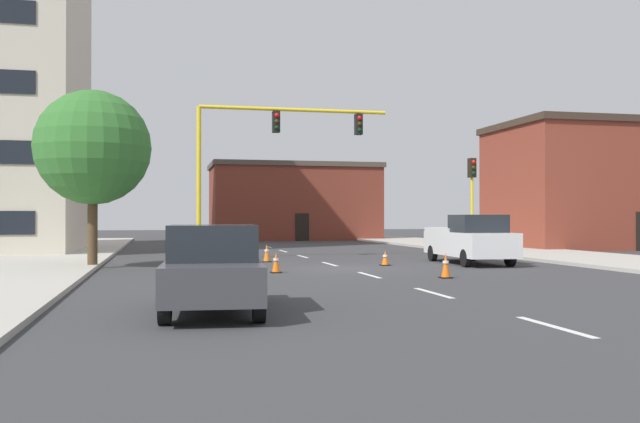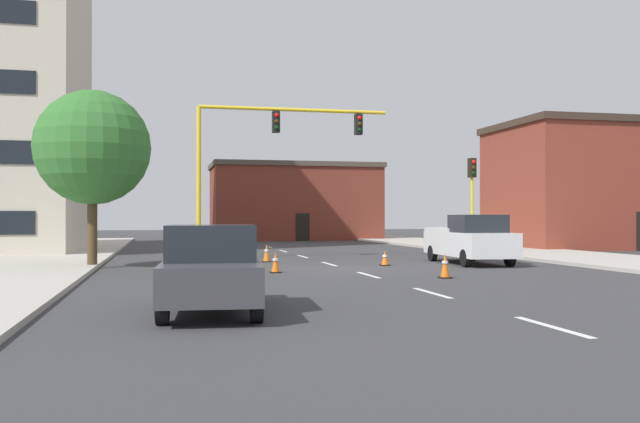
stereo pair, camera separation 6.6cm
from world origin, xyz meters
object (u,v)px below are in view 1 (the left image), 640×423
traffic_light_pole_right (472,184)px  traffic_cone_roadside_a (276,263)px  traffic_cone_roadside_c (385,258)px  traffic_signal_gantry (227,209)px  pickup_truck_white (470,240)px  tree_left_near (93,148)px  traffic_cone_roadside_b (446,266)px  sedan_dark_gray_near_left (213,268)px  traffic_cone_roadside_d (267,253)px

traffic_light_pole_right → traffic_cone_roadside_a: bearing=-143.1°
traffic_cone_roadside_c → traffic_cone_roadside_a: bearing=-151.6°
traffic_signal_gantry → traffic_cone_roadside_a: traffic_signal_gantry is taller
pickup_truck_white → traffic_cone_roadside_a: 8.90m
tree_left_near → traffic_cone_roadside_b: size_ratio=8.38×
pickup_truck_white → traffic_cone_roadside_a: pickup_truck_white is taller
tree_left_near → pickup_truck_white: (14.70, -0.75, -3.49)m
tree_left_near → traffic_cone_roadside_a: tree_left_near is taller
traffic_light_pole_right → traffic_cone_roadside_b: (-6.31, -11.56, -3.14)m
traffic_light_pole_right → sedan_dark_gray_near_left: traffic_light_pole_right is taller
traffic_cone_roadside_b → traffic_cone_roadside_c: 5.77m
traffic_signal_gantry → tree_left_near: (-5.31, -3.93, 2.19)m
sedan_dark_gray_near_left → traffic_cone_roadside_a: bearing=73.4°
traffic_light_pole_right → pickup_truck_white: 6.66m
tree_left_near → pickup_truck_white: 15.13m
sedan_dark_gray_near_left → traffic_cone_roadside_c: sedan_dark_gray_near_left is taller
traffic_light_pole_right → traffic_cone_roadside_a: (-11.12, -8.35, -3.18)m
traffic_cone_roadside_a → traffic_cone_roadside_d: bearing=84.7°
traffic_signal_gantry → tree_left_near: bearing=-143.5°
tree_left_near → traffic_light_pole_right: bearing=15.3°
tree_left_near → traffic_cone_roadside_c: 11.82m
traffic_signal_gantry → sedan_dark_gray_near_left: bearing=-96.2°
traffic_light_pole_right → traffic_cone_roadside_a: size_ratio=6.74×
traffic_light_pole_right → pickup_truck_white: traffic_light_pole_right is taller
traffic_light_pole_right → traffic_cone_roadside_d: traffic_light_pole_right is taller
pickup_truck_white → traffic_cone_roadside_a: bearing=-161.5°
sedan_dark_gray_near_left → pickup_truck_white: bearing=47.4°
pickup_truck_white → traffic_cone_roadside_d: (-7.88, 2.95, -0.60)m
traffic_light_pole_right → traffic_signal_gantry: bearing=-176.0°
tree_left_near → traffic_cone_roadside_b: bearing=-31.5°
traffic_light_pole_right → traffic_cone_roadside_d: 11.33m
traffic_light_pole_right → pickup_truck_white: (-2.70, -5.53, -2.55)m
tree_left_near → traffic_cone_roadside_c: bearing=-5.3°
sedan_dark_gray_near_left → traffic_cone_roadside_d: sedan_dark_gray_near_left is taller
traffic_cone_roadside_a → traffic_cone_roadside_b: bearing=-33.8°
traffic_light_pole_right → sedan_dark_gray_near_left: (-13.91, -17.72, -2.64)m
sedan_dark_gray_near_left → traffic_cone_roadside_b: sedan_dark_gray_near_left is taller
traffic_cone_roadside_a → tree_left_near: bearing=150.4°
sedan_dark_gray_near_left → traffic_cone_roadside_d: 15.52m
tree_left_near → pickup_truck_white: tree_left_near is taller
traffic_light_pole_right → traffic_cone_roadside_c: traffic_light_pole_right is taller
traffic_light_pole_right → sedan_dark_gray_near_left: size_ratio=1.04×
pickup_truck_white → traffic_cone_roadside_a: size_ratio=7.69×
traffic_light_pole_right → traffic_cone_roadside_c: bearing=-137.8°
traffic_signal_gantry → traffic_cone_roadside_d: 2.98m
traffic_cone_roadside_d → sedan_dark_gray_near_left: bearing=-102.4°
traffic_signal_gantry → sedan_dark_gray_near_left: 17.03m
traffic_light_pole_right → tree_left_near: 18.07m
pickup_truck_white → traffic_cone_roadside_b: (-3.61, -6.03, -0.59)m
traffic_cone_roadside_a → traffic_cone_roadside_c: 5.38m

